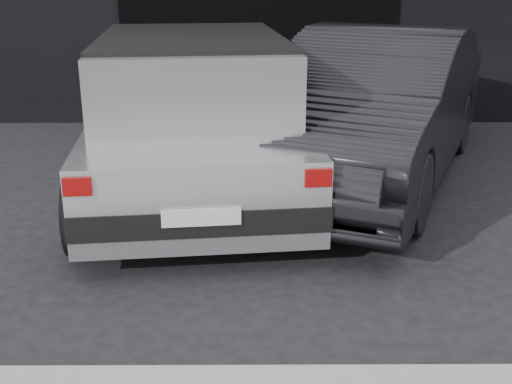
{
  "coord_description": "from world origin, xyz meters",
  "views": [
    {
      "loc": [
        0.92,
        -5.57,
        2.25
      ],
      "look_at": [
        0.94,
        -0.94,
        0.62
      ],
      "focal_mm": 45.0,
      "sensor_mm": 36.0,
      "label": 1
    }
  ],
  "objects_px": {
    "second_car": "(373,106)",
    "silver_hatchback": "(193,108)",
    "cat_siamese": "(154,237)",
    "cat_white": "(157,226)"
  },
  "relations": [
    {
      "from": "second_car",
      "to": "silver_hatchback",
      "type": "bearing_deg",
      "value": -143.3
    },
    {
      "from": "second_car",
      "to": "cat_siamese",
      "type": "relative_size",
      "value": 6.35
    },
    {
      "from": "silver_hatchback",
      "to": "cat_siamese",
      "type": "height_order",
      "value": "silver_hatchback"
    },
    {
      "from": "silver_hatchback",
      "to": "second_car",
      "type": "height_order",
      "value": "silver_hatchback"
    },
    {
      "from": "silver_hatchback",
      "to": "cat_siamese",
      "type": "distance_m",
      "value": 1.73
    },
    {
      "from": "silver_hatchback",
      "to": "second_car",
      "type": "distance_m",
      "value": 1.97
    },
    {
      "from": "second_car",
      "to": "cat_white",
      "type": "distance_m",
      "value": 2.89
    },
    {
      "from": "cat_siamese",
      "to": "second_car",
      "type": "bearing_deg",
      "value": -130.2
    },
    {
      "from": "silver_hatchback",
      "to": "cat_white",
      "type": "distance_m",
      "value": 1.61
    },
    {
      "from": "cat_siamese",
      "to": "silver_hatchback",
      "type": "bearing_deg",
      "value": -90.95
    }
  ]
}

